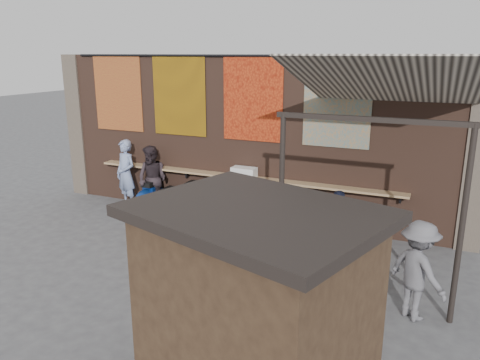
{
  "coord_description": "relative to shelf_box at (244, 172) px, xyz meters",
  "views": [
    {
      "loc": [
        4.51,
        -7.81,
        4.05
      ],
      "look_at": [
        0.54,
        1.2,
        1.36
      ],
      "focal_mm": 35.0,
      "sensor_mm": 36.0,
      "label": 1
    }
  ],
  "objects": [
    {
      "name": "ground",
      "position": [
        -0.16,
        -2.3,
        -1.24
      ],
      "size": [
        70.0,
        70.0,
        0.0
      ],
      "primitive_type": "plane",
      "color": "#474749",
      "rests_on": "ground"
    },
    {
      "name": "brick_wall",
      "position": [
        -0.16,
        0.4,
        0.76
      ],
      "size": [
        10.0,
        0.4,
        4.0
      ],
      "primitive_type": "cube",
      "color": "brown",
      "rests_on": "ground"
    },
    {
      "name": "pier_left",
      "position": [
        -5.36,
        0.4,
        0.76
      ],
      "size": [
        0.5,
        0.5,
        4.0
      ],
      "primitive_type": "cube",
      "color": "#4C4238",
      "rests_on": "ground"
    },
    {
      "name": "pier_right",
      "position": [
        5.04,
        0.4,
        0.76
      ],
      "size": [
        0.5,
        0.5,
        4.0
      ],
      "primitive_type": "cube",
      "color": "#4C4238",
      "rests_on": "ground"
    },
    {
      "name": "eating_counter",
      "position": [
        -0.16,
        0.03,
        -0.14
      ],
      "size": [
        8.0,
        0.32,
        0.05
      ],
      "primitive_type": "cube",
      "color": "#9E7A51",
      "rests_on": "brick_wall"
    },
    {
      "name": "shelf_box",
      "position": [
        0.0,
        0.0,
        0.0
      ],
      "size": [
        0.6,
        0.32,
        0.24
      ],
      "primitive_type": "cube",
      "color": "white",
      "rests_on": "eating_counter"
    },
    {
      "name": "tapestry_redgold",
      "position": [
        -3.76,
        0.18,
        1.76
      ],
      "size": [
        1.5,
        0.02,
        2.0
      ],
      "primitive_type": "cube",
      "color": "maroon",
      "rests_on": "brick_wall"
    },
    {
      "name": "tapestry_sun",
      "position": [
        -1.86,
        0.18,
        1.76
      ],
      "size": [
        1.5,
        0.02,
        2.0
      ],
      "primitive_type": "cube",
      "color": "orange",
      "rests_on": "brick_wall"
    },
    {
      "name": "tapestry_orange",
      "position": [
        0.14,
        0.18,
        1.76
      ],
      "size": [
        1.5,
        0.02,
        2.0
      ],
      "primitive_type": "cube",
      "color": "#BC3F17",
      "rests_on": "brick_wall"
    },
    {
      "name": "tapestry_multi",
      "position": [
        2.14,
        0.18,
        1.76
      ],
      "size": [
        1.5,
        0.02,
        2.0
      ],
      "primitive_type": "cube",
      "color": "teal",
      "rests_on": "brick_wall"
    },
    {
      "name": "hang_rail",
      "position": [
        -0.16,
        0.17,
        2.74
      ],
      "size": [
        9.5,
        0.06,
        0.06
      ],
      "primitive_type": "cylinder",
      "rotation": [
        0.0,
        1.57,
        0.0
      ],
      "color": "black",
      "rests_on": "brick_wall"
    },
    {
      "name": "scooter_stool_0",
      "position": [
        -2.56,
        -0.31,
        -0.84
      ],
      "size": [
        0.38,
        0.85,
        0.81
      ],
      "primitive_type": null,
      "color": "navy",
      "rests_on": "ground"
    },
    {
      "name": "scooter_stool_1",
      "position": [
        -2.02,
        -0.33,
        -0.91
      ],
      "size": [
        0.32,
        0.71,
        0.67
      ],
      "primitive_type": null,
      "color": "#1B6F5E",
      "rests_on": "ground"
    },
    {
      "name": "scooter_stool_2",
      "position": [
        -1.4,
        -0.25,
        -0.82
      ],
      "size": [
        0.4,
        0.9,
        0.85
      ],
      "primitive_type": null,
      "color": "black",
      "rests_on": "ground"
    },
    {
      "name": "scooter_stool_3",
      "position": [
        -0.76,
        -0.3,
        -0.84
      ],
      "size": [
        0.38,
        0.84,
        0.8
      ],
      "primitive_type": null,
      "color": "maroon",
      "rests_on": "ground"
    },
    {
      "name": "scooter_stool_4",
      "position": [
        -0.2,
        -0.33,
        -0.84
      ],
      "size": [
        0.38,
        0.85,
        0.81
      ],
      "primitive_type": null,
      "color": "black",
      "rests_on": "ground"
    },
    {
      "name": "scooter_stool_5",
      "position": [
        0.35,
        -0.26,
        -0.85
      ],
      "size": [
        0.38,
        0.83,
        0.79
      ],
      "primitive_type": null,
      "color": "#A40C11",
      "rests_on": "ground"
    },
    {
      "name": "scooter_stool_6",
      "position": [
        0.96,
        -0.33,
        -0.86
      ],
      "size": [
        0.37,
        0.81,
        0.77
      ],
      "primitive_type": null,
      "color": "#121646",
      "rests_on": "ground"
    },
    {
      "name": "scooter_stool_7",
      "position": [
        1.62,
        -0.28,
        -0.89
      ],
      "size": [
        0.33,
        0.74,
        0.7
      ],
      "primitive_type": null,
      "color": "#0E482B",
      "rests_on": "ground"
    },
    {
      "name": "scooter_stool_8",
      "position": [
        2.22,
        -0.27,
        -0.89
      ],
      "size": [
        0.34,
        0.75,
        0.71
      ],
      "primitive_type": null,
      "color": "#983314",
      "rests_on": "ground"
    },
    {
      "name": "diner_left",
      "position": [
        -3.3,
        -0.3,
        -0.32
      ],
      "size": [
        0.78,
        0.63,
        1.85
      ],
      "primitive_type": "imported",
      "rotation": [
        0.0,
        0.0,
        -0.31
      ],
      "color": "#8192BC",
      "rests_on": "ground"
    },
    {
      "name": "diner_right",
      "position": [
        -2.46,
        -0.3,
        -0.37
      ],
      "size": [
        0.9,
        0.73,
        1.74
      ],
      "primitive_type": "imported",
      "rotation": [
        0.0,
        0.0,
        -0.09
      ],
      "color": "#2A2025",
      "rests_on": "ground"
    },
    {
      "name": "shopper_navy",
      "position": [
        2.71,
        -1.74,
        -0.46
      ],
      "size": [
        1.0,
        0.7,
        1.57
      ],
      "primitive_type": "imported",
      "rotation": [
        0.0,
        0.0,
        3.53
      ],
      "color": "black",
      "rests_on": "ground"
    },
    {
      "name": "shopper_grey",
      "position": [
        4.21,
        -2.98,
        -0.44
      ],
      "size": [
        1.18,
        1.11,
        1.6
      ],
      "primitive_type": "imported",
      "rotation": [
        0.0,
        0.0,
        2.46
      ],
      "color": "slate",
      "rests_on": "ground"
    },
    {
      "name": "shopper_tan",
      "position": [
        3.08,
        -2.25,
        -0.49
      ],
      "size": [
        0.76,
        0.87,
        1.51
      ],
      "primitive_type": "imported",
      "rotation": [
        0.0,
        0.0,
        1.11
      ],
      "color": "#816352",
      "rests_on": "ground"
    },
    {
      "name": "market_stall",
      "position": [
        2.68,
        -5.9,
        -0.04
      ],
      "size": [
        2.61,
        2.25,
        2.4
      ],
      "primitive_type": "cube",
      "rotation": [
        0.0,
        0.0,
        -0.31
      ],
      "color": "black",
      "rests_on": "ground"
    },
    {
      "name": "stall_roof",
      "position": [
        2.68,
        -5.9,
        1.22
      ],
      "size": [
        2.94,
        2.57,
        0.12
      ],
      "primitive_type": "cube",
      "rotation": [
        0.0,
        0.0,
        -0.31
      ],
      "color": "black",
      "rests_on": "market_stall"
    },
    {
      "name": "stall_sign",
      "position": [
        2.94,
        -5.08,
        0.5
      ],
      "size": [
        1.16,
        0.4,
        0.5
      ],
      "primitive_type": "cube",
      "rotation": [
        0.0,
        0.0,
        -0.31
      ],
      "color": "gold",
      "rests_on": "market_stall"
    },
    {
      "name": "stall_shelf",
      "position": [
        2.94,
        -5.08,
        -0.37
      ],
      "size": [
        1.78,
        0.65,
        0.06
      ],
      "primitive_type": "cube",
      "rotation": [
        0.0,
        0.0,
        -0.31
      ],
      "color": "#473321",
      "rests_on": "market_stall"
    },
    {
      "name": "awning_canvas",
      "position": [
        3.34,
        -1.4,
        2.31
      ],
      "size": [
        3.2,
        3.28,
        0.97
      ],
      "primitive_type": "cube",
      "rotation": [
        -0.28,
        0.0,
        0.0
      ],
      "color": "beige",
      "rests_on": "brick_wall"
    },
    {
      "name": "awning_ledger",
      "position": [
        3.34,
        0.19,
        2.71
      ],
      "size": [
        3.3,
        0.08,
        0.12
      ],
      "primitive_type": "cube",
      "color": "#33261C",
      "rests_on": "brick_wall"
    },
    {
      "name": "awning_header",
      "position": [
        3.34,
        -2.9,
        1.84
      ],
      "size": [
        3.0,
        0.08,
        0.08
      ],
      "primitive_type": "cube",
      "color": "black",
      "rests_on": "awning_post_left"
    },
    {
      "name": "awning_post_left",
      "position": [
        1.94,
        -2.9,
        0.31
      ],
      "size": [
        0.09,
        0.09,
        3.1
      ],
      "primitive_type": "cylinder",
      "color": "black",
      "rests_on": "ground"
    },
    {
      "name": "awning_post_right",
      "position": [
        4.74,
        -2.9,
        0.31
      ],
      "size": [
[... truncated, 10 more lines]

